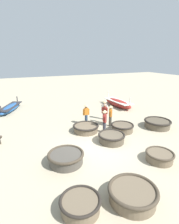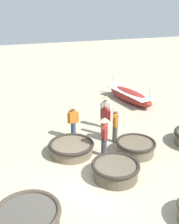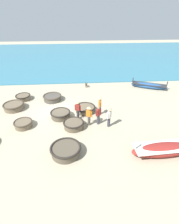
# 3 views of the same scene
# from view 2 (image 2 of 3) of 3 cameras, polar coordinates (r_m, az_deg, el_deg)

# --- Properties ---
(ground_plane) EXTENTS (80.00, 80.00, 0.00)m
(ground_plane) POSITION_cam_2_polar(r_m,az_deg,el_deg) (9.10, 0.94, -16.10)
(ground_plane) COLOR tan
(coracle_front_right) EXTENTS (1.70, 1.70, 0.57)m
(coracle_front_right) POSITION_cam_2_polar(r_m,az_deg,el_deg) (9.42, 5.66, -12.41)
(coracle_front_right) COLOR brown
(coracle_front_right) RESTS_ON ground
(coracle_tilted) EXTENTS (1.63, 1.63, 0.55)m
(coracle_tilted) POSITION_cam_2_polar(r_m,az_deg,el_deg) (10.98, 10.01, -7.44)
(coracle_tilted) COLOR brown
(coracle_tilted) RESTS_ON ground
(coracle_far_left) EXTENTS (1.85, 1.85, 0.58)m
(coracle_far_left) POSITION_cam_2_polar(r_m,az_deg,el_deg) (7.76, -13.34, -21.56)
(coracle_far_left) COLOR #4C473F
(coracle_far_left) RESTS_ON ground
(coracle_upturned) EXTENTS (1.86, 1.86, 0.52)m
(coracle_upturned) POSITION_cam_2_polar(r_m,az_deg,el_deg) (10.80, -3.98, -7.77)
(coracle_upturned) COLOR brown
(coracle_upturned) RESTS_ON ground
(long_boat_red_hull) EXTENTS (1.40, 4.23, 1.39)m
(long_boat_red_hull) POSITION_cam_2_polar(r_m,az_deg,el_deg) (17.03, 8.77, 3.58)
(long_boat_red_hull) COLOR maroon
(long_boat_red_hull) RESTS_ON ground
(fisherman_with_hat) EXTENTS (0.44, 0.38, 1.67)m
(fisherman_with_hat) POSITION_cam_2_polar(r_m,az_deg,el_deg) (12.86, 3.51, 0.50)
(fisherman_with_hat) COLOR #383842
(fisherman_with_hat) RESTS_ON ground
(fisherman_by_coracle) EXTENTS (0.36, 0.51, 1.67)m
(fisherman_by_coracle) POSITION_cam_2_polar(r_m,az_deg,el_deg) (10.36, 3.21, -4.86)
(fisherman_by_coracle) COLOR #383842
(fisherman_by_coracle) RESTS_ON ground
(fisherman_standing_left) EXTENTS (0.53, 0.36, 1.67)m
(fisherman_standing_left) POSITION_cam_2_polar(r_m,az_deg,el_deg) (11.73, -3.60, -1.61)
(fisherman_standing_left) COLOR #2D425B
(fisherman_standing_left) RESTS_ON ground
(fisherman_hauling) EXTENTS (0.37, 0.46, 1.57)m
(fisherman_hauling) POSITION_cam_2_polar(r_m,az_deg,el_deg) (12.09, 3.48, -1.53)
(fisherman_hauling) COLOR #383842
(fisherman_hauling) RESTS_ON ground
(fisherman_crouching) EXTENTS (0.36, 0.48, 1.67)m
(fisherman_crouching) POSITION_cam_2_polar(r_m,az_deg,el_deg) (11.48, 5.65, -2.22)
(fisherman_crouching) COLOR #4C473D
(fisherman_crouching) RESTS_ON ground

